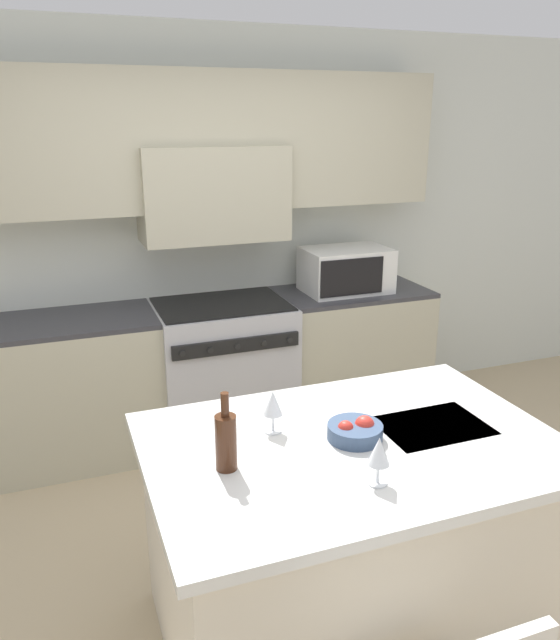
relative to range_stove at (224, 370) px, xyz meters
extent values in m
plane|color=tan|center=(0.00, -1.65, -0.47)|extent=(10.00, 10.00, 0.00)
cube|color=silver|center=(0.00, 0.36, 0.88)|extent=(10.00, 0.06, 2.70)
cube|color=#B2AD93|center=(0.00, 0.16, 1.50)|extent=(3.02, 0.34, 0.85)
cube|color=#B2AD93|center=(0.00, 0.13, 1.18)|extent=(0.94, 0.40, 0.60)
cube|color=#B2AD93|center=(-0.98, 0.02, -0.02)|extent=(1.07, 0.62, 0.91)
cube|color=#333338|center=(-0.98, 0.02, 0.45)|extent=(1.07, 0.62, 0.03)
cube|color=#B2AD93|center=(0.98, 0.02, -0.02)|extent=(1.07, 0.62, 0.91)
cube|color=#333338|center=(0.98, 0.02, 0.45)|extent=(1.07, 0.62, 0.03)
cube|color=#B7B7BC|center=(0.00, 0.00, -0.01)|extent=(0.89, 0.66, 0.94)
cube|color=black|center=(0.00, 0.00, 0.47)|extent=(0.85, 0.61, 0.01)
cube|color=black|center=(0.00, -0.34, 0.29)|extent=(0.82, 0.02, 0.09)
cylinder|color=black|center=(-0.35, -0.35, 0.29)|extent=(0.04, 0.02, 0.04)
cylinder|color=black|center=(-0.17, -0.35, 0.29)|extent=(0.04, 0.02, 0.04)
cylinder|color=black|center=(0.00, -0.35, 0.29)|extent=(0.04, 0.02, 0.04)
cylinder|color=black|center=(0.17, -0.35, 0.29)|extent=(0.04, 0.02, 0.04)
cylinder|color=black|center=(0.35, -0.35, 0.29)|extent=(0.04, 0.02, 0.04)
cube|color=silver|center=(0.92, 0.02, 0.62)|extent=(0.59, 0.40, 0.31)
cube|color=black|center=(0.86, -0.18, 0.62)|extent=(0.46, 0.01, 0.25)
cube|color=beige|center=(0.01, -1.91, -0.04)|extent=(1.52, 1.01, 0.87)
cube|color=silver|center=(0.01, -1.91, 0.42)|extent=(1.61, 1.10, 0.04)
cube|color=#2D2D30|center=(0.37, -1.91, 0.44)|extent=(0.44, 0.32, 0.01)
cylinder|color=#B2B2B7|center=(0.37, -1.72, 0.44)|extent=(0.02, 0.02, 0.00)
cylinder|color=#422314|center=(-0.51, -1.93, 0.55)|extent=(0.08, 0.08, 0.21)
cylinder|color=#422314|center=(-0.51, -1.93, 0.70)|extent=(0.03, 0.03, 0.09)
cylinder|color=white|center=(-0.05, -2.20, 0.45)|extent=(0.07, 0.07, 0.01)
cylinder|color=white|center=(-0.05, -2.20, 0.48)|extent=(0.01, 0.01, 0.07)
cone|color=white|center=(-0.05, -2.20, 0.57)|extent=(0.08, 0.08, 0.10)
cylinder|color=white|center=(-0.26, -1.73, 0.45)|extent=(0.07, 0.07, 0.01)
cylinder|color=white|center=(-0.26, -1.73, 0.48)|extent=(0.01, 0.01, 0.07)
cone|color=white|center=(-0.26, -1.73, 0.57)|extent=(0.08, 0.08, 0.10)
cylinder|color=#384C6B|center=(0.02, -1.89, 0.47)|extent=(0.22, 0.22, 0.06)
sphere|color=red|center=(-0.02, -1.89, 0.49)|extent=(0.06, 0.06, 0.06)
sphere|color=red|center=(0.06, -1.89, 0.49)|extent=(0.08, 0.08, 0.08)
camera|label=1|loc=(-1.02, -3.84, 1.65)|focal=35.00mm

